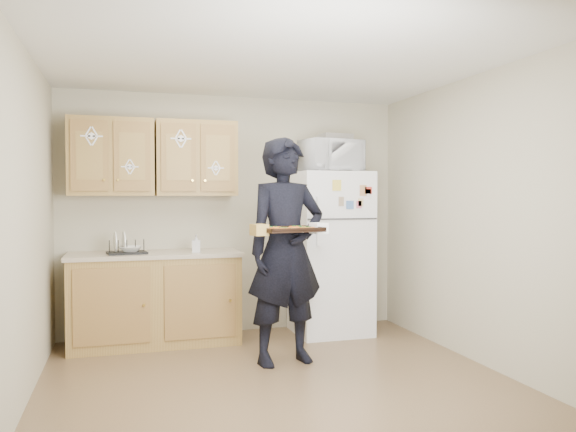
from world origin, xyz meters
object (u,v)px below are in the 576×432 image
at_px(baking_tray, 290,230).
at_px(microwave, 331,156).
at_px(refrigerator, 330,253).
at_px(dish_rack, 127,246).
at_px(person, 286,251).

bearing_deg(baking_tray, microwave, 45.17).
height_order(refrigerator, dish_rack, refrigerator).
distance_m(person, microwave, 1.44).
bearing_deg(person, dish_rack, 135.85).
xyz_separation_m(refrigerator, person, (-0.75, -0.90, 0.13)).
bearing_deg(dish_rack, person, -33.84).
distance_m(baking_tray, dish_rack, 1.74).
bearing_deg(microwave, dish_rack, 168.66).
height_order(person, microwave, microwave).
relative_size(person, baking_tray, 4.07).
bearing_deg(dish_rack, microwave, -0.78).
bearing_deg(baking_tray, person, 69.39).
xyz_separation_m(refrigerator, baking_tray, (-0.80, -1.20, 0.32)).
bearing_deg(person, refrigerator, 40.06).
relative_size(person, dish_rack, 5.52).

